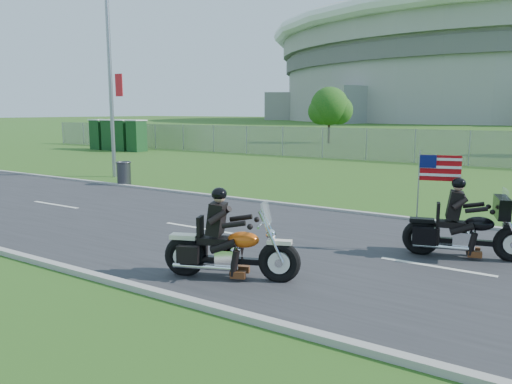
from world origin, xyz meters
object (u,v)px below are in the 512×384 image
Objects in this scene: streetlight at (113,53)px; porta_toilet_c at (111,135)px; porta_toilet_a at (137,136)px; porta_toilet_b at (124,136)px; motorcycle_lead at (229,251)px; motorcycle_follow at (466,232)px; trash_can at (124,174)px; porta_toilet_d at (99,135)px.

streetlight reaches higher than porta_toilet_c.
porta_toilet_b is (-1.40, 0.00, 0.00)m from porta_toilet_a.
porta_toilet_b is (-11.42, 10.78, -4.49)m from streetlight.
porta_toilet_b is at bearing 119.66° from motorcycle_lead.
porta_toilet_b is at bearing 136.65° from streetlight.
streetlight is 17.85m from motorcycle_follow.
motorcycle_follow is at bearing -13.43° from trash_can.
streetlight reaches higher than trash_can.
porta_toilet_a is at bearing 0.00° from porta_toilet_d.
streetlight is 4.35× the size of porta_toilet_d.
streetlight reaches higher than motorcycle_follow.
porta_toilet_d is (-1.40, 0.00, 0.00)m from porta_toilet_c.
motorcycle_follow is at bearing -28.78° from porta_toilet_c.
porta_toilet_a is 2.80m from porta_toilet_c.
porta_toilet_a is at bearing 132.91° from streetlight.
porta_toilet_d reaches higher than motorcycle_follow.
streetlight is 4.08× the size of motorcycle_lead.
streetlight is at bearing 142.36° from trash_can.
porta_toilet_c is 33.24m from motorcycle_follow.
motorcycle_lead is (25.76, -19.73, -0.61)m from porta_toilet_c.
streetlight is 15.39m from porta_toilet_a.
porta_toilet_c is at bearing 139.94° from streetlight.
porta_toilet_c is 0.94× the size of motorcycle_lead.
streetlight reaches higher than motorcycle_lead.
porta_toilet_d is 34.47m from motorcycle_follow.
porta_toilet_b is at bearing 0.00° from porta_toilet_c.
motorcycle_lead is at bearing -37.45° from porta_toilet_c.
trash_can is at bearing -42.40° from porta_toilet_b.
porta_toilet_c is at bearing 121.22° from motorcycle_lead.
porta_toilet_d reaches higher than trash_can.
porta_toilet_c is 0.92× the size of motorcycle_follow.
streetlight reaches higher than porta_toilet_b.
motorcycle_follow is (30.53, -16.00, -0.56)m from porta_toilet_d.
streetlight is at bearing -43.35° from porta_toilet_b.
porta_toilet_a is 0.94× the size of motorcycle_lead.
porta_toilet_c is (-1.40, 0.00, 0.00)m from porta_toilet_b.
porta_toilet_d is 33.58m from motorcycle_lead.
trash_can is at bearing -39.68° from porta_toilet_c.
trash_can is at bearing 124.73° from motorcycle_lead.
porta_toilet_c is 2.37× the size of trash_can.
porta_toilet_a is 17.84m from trash_can.
streetlight is 4.35× the size of porta_toilet_b.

